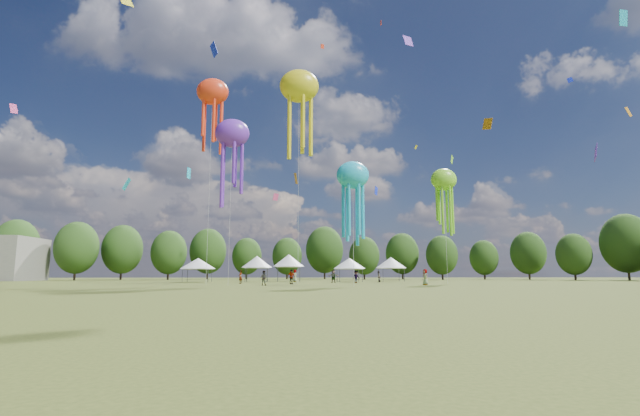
{
  "coord_description": "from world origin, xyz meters",
  "views": [
    {
      "loc": [
        -5.79,
        -18.18,
        1.2
      ],
      "look_at": [
        -3.11,
        15.0,
        6.0
      ],
      "focal_mm": 25.84,
      "sensor_mm": 36.0,
      "label": 1
    }
  ],
  "objects": [
    {
      "name": "festival_tents",
      "position": [
        -3.44,
        56.8,
        3.09
      ],
      "size": [
        36.53,
        8.51,
        4.47
      ],
      "color": "#47474C",
      "rests_on": "ground"
    },
    {
      "name": "spectators_far",
      "position": [
        1.54,
        45.86,
        0.89
      ],
      "size": [
        22.36,
        24.1,
        1.93
      ],
      "color": "gray",
      "rests_on": "ground"
    },
    {
      "name": "treeline",
      "position": [
        -3.87,
        62.51,
        6.54
      ],
      "size": [
        201.57,
        95.24,
        13.43
      ],
      "color": "#38281C",
      "rests_on": "ground"
    },
    {
      "name": "ground",
      "position": [
        0.0,
        0.0,
        0.0
      ],
      "size": [
        300.0,
        300.0,
        0.0
      ],
      "primitive_type": "plane",
      "color": "#384416",
      "rests_on": "ground"
    },
    {
      "name": "spectator_near",
      "position": [
        -7.82,
        32.37,
        0.79
      ],
      "size": [
        0.91,
        0.8,
        1.58
      ],
      "primitive_type": "imported",
      "rotation": [
        0.0,
        0.0,
        2.84
      ],
      "color": "gray",
      "rests_on": "ground"
    },
    {
      "name": "show_kites",
      "position": [
        -5.1,
        37.38,
        18.91
      ],
      "size": [
        34.09,
        16.34,
        27.71
      ],
      "color": "purple",
      "rests_on": "ground"
    },
    {
      "name": "small_kites",
      "position": [
        -3.25,
        44.36,
        29.99
      ],
      "size": [
        75.09,
        62.44,
        46.4
      ],
      "color": "purple",
      "rests_on": "ground"
    }
  ]
}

